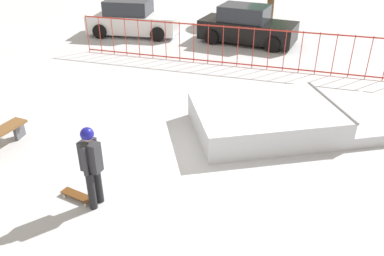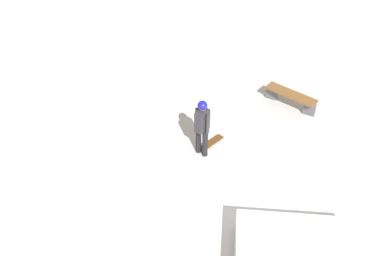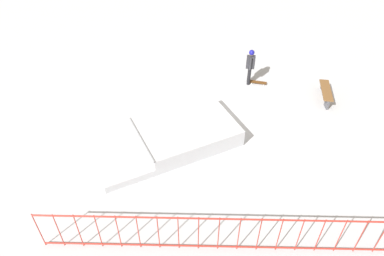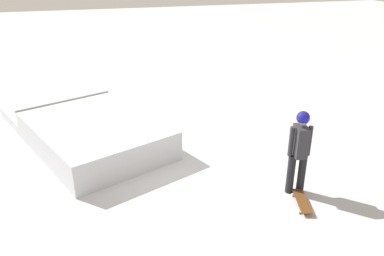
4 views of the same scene
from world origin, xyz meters
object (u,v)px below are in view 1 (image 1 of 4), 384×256
Objects in this scene: skater at (91,162)px; skateboard at (78,196)px; skate_ramp at (282,119)px; parked_car_black at (247,26)px; parked_car_white at (132,19)px.

skateboard is (-0.44, 0.09, -0.93)m from skater.
parked_car_black is (-1.58, 7.80, 0.41)m from skate_ramp.
skateboard is at bearing -88.83° from parked_car_black.
skateboard is 11.84m from parked_car_black.
skateboard is at bearing -158.69° from skate_ramp.
skate_ramp is 1.44× the size of parked_car_white.
skate_ramp is 7.27× the size of skateboard.
parked_car_black is (5.31, -0.23, 0.00)m from parked_car_white.
skate_ramp is 5.29m from skater.
skateboard is at bearing -77.71° from parked_car_white.
skater is (-3.54, -3.87, 0.69)m from skate_ramp.
parked_car_white reaches higher than skate_ramp.
skate_ramp is at bearing -65.69° from parked_car_black.
skater is 12.36m from parked_car_white.
parked_car_white reaches higher than skateboard.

